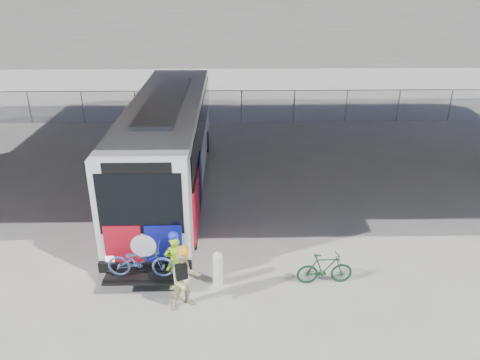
{
  "coord_description": "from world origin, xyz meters",
  "views": [
    {
      "loc": [
        0.4,
        -14.02,
        7.86
      ],
      "look_at": [
        0.68,
        0.09,
        1.6
      ],
      "focal_mm": 35.0,
      "sensor_mm": 36.0,
      "label": 1
    }
  ],
  "objects_px": {
    "cyclist_hivis": "(175,260)",
    "bike_parked": "(325,269)",
    "bus": "(168,138)",
    "cyclist_tan": "(185,279)",
    "bollard": "(218,267)"
  },
  "relations": [
    {
      "from": "bus",
      "to": "cyclist_tan",
      "type": "xyz_separation_m",
      "value": [
        1.22,
        -7.25,
        -1.25
      ]
    },
    {
      "from": "bus",
      "to": "cyclist_tan",
      "type": "height_order",
      "value": "bus"
    },
    {
      "from": "cyclist_hivis",
      "to": "bus",
      "type": "bearing_deg",
      "value": -95.76
    },
    {
      "from": "bus",
      "to": "cyclist_hivis",
      "type": "bearing_deg",
      "value": -82.26
    },
    {
      "from": "bollard",
      "to": "cyclist_hivis",
      "type": "bearing_deg",
      "value": 180.0
    },
    {
      "from": "cyclist_hivis",
      "to": "cyclist_tan",
      "type": "xyz_separation_m",
      "value": [
        0.36,
        -0.93,
        0.05
      ]
    },
    {
      "from": "cyclist_hivis",
      "to": "bollard",
      "type": "bearing_deg",
      "value": 166.5
    },
    {
      "from": "bollard",
      "to": "bike_parked",
      "type": "xyz_separation_m",
      "value": [
        2.92,
        0.0,
        -0.09
      ]
    },
    {
      "from": "bus",
      "to": "bollard",
      "type": "height_order",
      "value": "bus"
    },
    {
      "from": "cyclist_tan",
      "to": "bike_parked",
      "type": "relative_size",
      "value": 1.17
    },
    {
      "from": "bus",
      "to": "cyclist_tan",
      "type": "distance_m",
      "value": 7.46
    },
    {
      "from": "cyclist_hivis",
      "to": "bike_parked",
      "type": "relative_size",
      "value": 1.08
    },
    {
      "from": "bike_parked",
      "to": "cyclist_tan",
      "type": "bearing_deg",
      "value": 101.39
    },
    {
      "from": "bus",
      "to": "bike_parked",
      "type": "relative_size",
      "value": 8.34
    },
    {
      "from": "cyclist_tan",
      "to": "bike_parked",
      "type": "height_order",
      "value": "cyclist_tan"
    }
  ]
}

